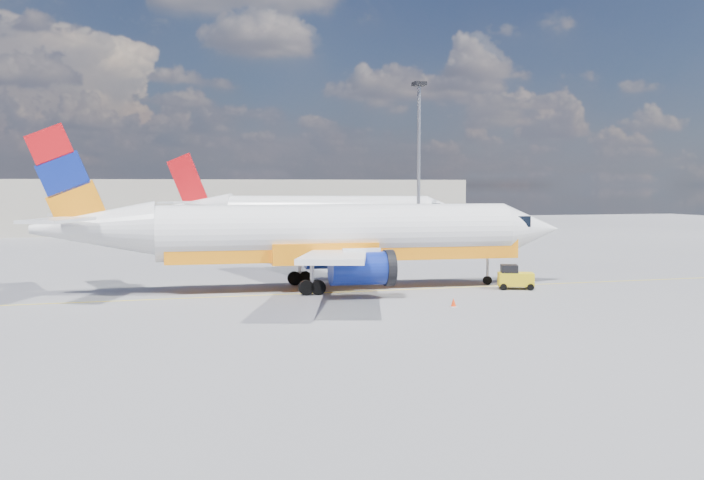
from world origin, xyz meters
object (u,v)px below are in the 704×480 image
object	(u,v)px
main_jet	(321,235)
second_jet	(319,213)
traffic_cone	(453,303)
gse_tug	(515,278)

from	to	relation	value
main_jet	second_jet	distance (m)	43.42
second_jet	traffic_cone	bearing A→B (deg)	-73.58
traffic_cone	second_jet	bearing A→B (deg)	84.95
second_jet	gse_tug	bearing A→B (deg)	-65.22
main_jet	second_jet	bearing A→B (deg)	80.18
main_jet	traffic_cone	bearing A→B (deg)	-56.08
second_jet	gse_tug	xyz separation A→B (m)	(2.64, -45.78, -2.94)
gse_tug	traffic_cone	xyz separation A→B (m)	(-7.23, -6.13, -0.54)
traffic_cone	gse_tug	bearing A→B (deg)	40.28
second_jet	main_jet	bearing A→B (deg)	-82.15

